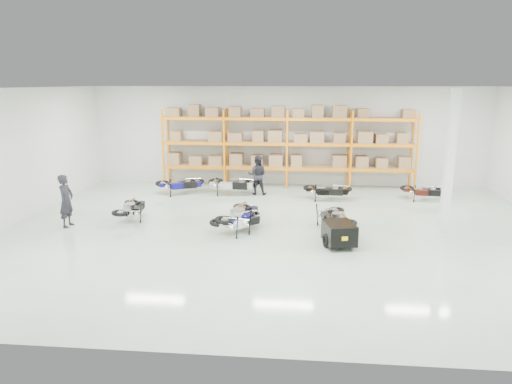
# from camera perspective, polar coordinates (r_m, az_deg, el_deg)

# --- Properties ---
(room) EXTENTS (18.00, 18.00, 18.00)m
(room) POSITION_cam_1_polar(r_m,az_deg,el_deg) (14.23, 3.29, 3.74)
(room) COLOR #B3C8B6
(room) RESTS_ON ground
(pallet_rack) EXTENTS (11.28, 0.98, 3.62)m
(pallet_rack) POSITION_cam_1_polar(r_m,az_deg,el_deg) (20.62, 3.94, 6.80)
(pallet_rack) COLOR orange
(pallet_rack) RESTS_ON ground
(structural_column) EXTENTS (0.25, 0.25, 4.50)m
(structural_column) POSITION_cam_1_polar(r_m,az_deg,el_deg) (15.46, 23.04, 3.46)
(structural_column) COLOR white
(structural_column) RESTS_ON ground
(moto_blue_centre) EXTENTS (1.37, 2.07, 1.23)m
(moto_blue_centre) POSITION_cam_1_polar(r_m,az_deg,el_deg) (14.87, -1.95, -2.43)
(moto_blue_centre) COLOR #070A47
(moto_blue_centre) RESTS_ON ground
(moto_silver_left) EXTENTS (1.73, 1.75, 1.07)m
(moto_silver_left) POSITION_cam_1_polar(r_m,az_deg,el_deg) (14.48, -2.07, -3.18)
(moto_silver_left) COLOR silver
(moto_silver_left) RESTS_ON ground
(moto_black_far_left) EXTENTS (0.87, 1.65, 1.04)m
(moto_black_far_left) POSITION_cam_1_polar(r_m,az_deg,el_deg) (16.48, -15.28, -1.63)
(moto_black_far_left) COLOR black
(moto_black_far_left) RESTS_ON ground
(moto_touring_right) EXTENTS (1.16, 1.85, 1.11)m
(moto_touring_right) POSITION_cam_1_polar(r_m,az_deg,el_deg) (14.96, 9.85, -2.73)
(moto_touring_right) COLOR black
(moto_touring_right) RESTS_ON ground
(trailer) EXTENTS (1.01, 1.76, 0.71)m
(trailer) POSITION_cam_1_polar(r_m,az_deg,el_deg) (13.47, 10.35, -5.08)
(trailer) COLOR black
(trailer) RESTS_ON ground
(moto_back_a) EXTENTS (2.00, 1.50, 1.17)m
(moto_back_a) POSITION_cam_1_polar(r_m,az_deg,el_deg) (19.77, -9.40, 1.34)
(moto_back_a) COLOR navy
(moto_back_a) RESTS_ON ground
(moto_back_b) EXTENTS (1.99, 1.10, 1.24)m
(moto_back_b) POSITION_cam_1_polar(r_m,az_deg,el_deg) (19.43, -2.96, 1.40)
(moto_back_b) COLOR silver
(moto_back_b) RESTS_ON ground
(moto_back_c) EXTENTS (1.74, 0.94, 1.10)m
(moto_back_c) POSITION_cam_1_polar(r_m,az_deg,el_deg) (18.72, 8.93, 0.57)
(moto_back_c) COLOR black
(moto_back_c) RESTS_ON ground
(moto_back_d) EXTENTS (1.75, 1.04, 1.07)m
(moto_back_d) POSITION_cam_1_polar(r_m,az_deg,el_deg) (19.65, 20.43, 0.45)
(moto_back_d) COLOR #3F110C
(moto_back_d) RESTS_ON ground
(person_left) EXTENTS (0.44, 0.65, 1.75)m
(person_left) POSITION_cam_1_polar(r_m,az_deg,el_deg) (16.24, -22.63, -1.03)
(person_left) COLOR black
(person_left) RESTS_ON ground
(person_back) EXTENTS (0.84, 0.66, 1.67)m
(person_back) POSITION_cam_1_polar(r_m,az_deg,el_deg) (19.35, 0.17, 2.12)
(person_back) COLOR black
(person_back) RESTS_ON ground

